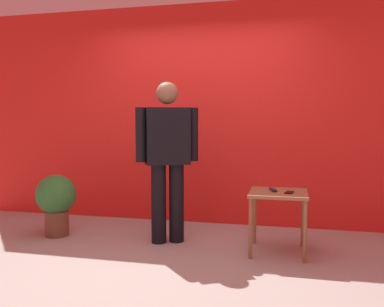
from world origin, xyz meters
TOP-DOWN VIEW (x-y plane):
  - ground_plane at (0.00, 0.00)m, footprint 12.00×12.00m
  - back_wall_red at (0.00, 1.57)m, footprint 6.11×0.12m
  - standing_person at (-0.16, 0.61)m, footprint 0.64×0.40m
  - side_table at (0.98, 0.52)m, footprint 0.55×0.55m
  - cell_phone at (1.08, 0.47)m, footprint 0.10×0.15m
  - tv_remote at (0.93, 0.55)m, footprint 0.09×0.18m
  - potted_plant at (-1.44, 0.55)m, footprint 0.44×0.44m

SIDE VIEW (x-z plane):
  - ground_plane at x=0.00m, z-range 0.00..0.00m
  - potted_plant at x=-1.44m, z-range 0.06..0.75m
  - side_table at x=0.98m, z-range 0.21..0.81m
  - cell_phone at x=1.08m, z-range 0.60..0.61m
  - tv_remote at x=0.93m, z-range 0.60..0.62m
  - standing_person at x=-0.16m, z-range 0.10..1.79m
  - back_wall_red at x=0.00m, z-range 0.00..2.72m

